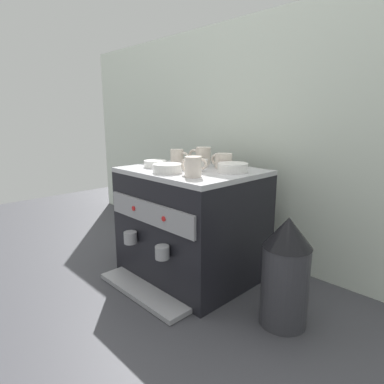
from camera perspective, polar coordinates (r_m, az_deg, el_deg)
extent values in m
plane|color=#38383D|center=(1.59, 0.00, -13.84)|extent=(4.00, 4.00, 0.00)
cube|color=silver|center=(1.71, 9.38, 8.67)|extent=(2.80, 0.03, 1.19)
cube|color=black|center=(1.50, 0.00, -5.71)|extent=(0.57, 0.46, 0.47)
cube|color=#B7B7BC|center=(1.44, 0.00, 3.67)|extent=(0.57, 0.46, 0.02)
cube|color=#939399|center=(1.32, -7.48, -3.66)|extent=(0.52, 0.01, 0.09)
cylinder|color=red|center=(1.39, -10.16, -2.84)|extent=(0.02, 0.01, 0.02)
cylinder|color=red|center=(1.24, -4.97, -4.70)|extent=(0.02, 0.01, 0.02)
cube|color=#939399|center=(1.42, -8.56, -16.81)|extent=(0.48, 0.12, 0.02)
cylinder|color=#939399|center=(1.43, -10.72, -7.84)|extent=(0.06, 0.06, 0.05)
cylinder|color=#939399|center=(1.27, -5.22, -10.47)|extent=(0.06, 0.06, 0.05)
cylinder|color=beige|center=(1.46, 5.54, 5.46)|extent=(0.08, 0.08, 0.06)
torus|color=beige|center=(1.49, 4.11, 5.65)|extent=(0.05, 0.01, 0.05)
cylinder|color=beige|center=(1.58, 1.98, 6.38)|extent=(0.07, 0.07, 0.08)
torus|color=beige|center=(1.60, 0.34, 6.47)|extent=(0.06, 0.03, 0.06)
cylinder|color=beige|center=(1.58, -2.64, 6.19)|extent=(0.06, 0.06, 0.07)
torus|color=beige|center=(1.55, -1.37, 6.08)|extent=(0.05, 0.02, 0.05)
cylinder|color=beige|center=(1.23, 0.18, 4.42)|extent=(0.06, 0.06, 0.08)
torus|color=beige|center=(1.27, -1.08, 4.66)|extent=(0.06, 0.02, 0.06)
cylinder|color=beige|center=(1.38, 0.39, 5.05)|extent=(0.06, 0.06, 0.06)
torus|color=beige|center=(1.36, 1.87, 4.91)|extent=(0.05, 0.02, 0.05)
cylinder|color=white|center=(1.36, 7.14, 4.27)|extent=(0.13, 0.13, 0.04)
cylinder|color=white|center=(1.36, 7.12, 3.69)|extent=(0.07, 0.07, 0.01)
cylinder|color=white|center=(1.34, -4.28, 4.17)|extent=(0.12, 0.12, 0.04)
cylinder|color=white|center=(1.34, -4.27, 3.60)|extent=(0.07, 0.07, 0.01)
cylinder|color=white|center=(1.49, 0.92, 5.07)|extent=(0.10, 0.10, 0.03)
cylinder|color=white|center=(1.49, 0.92, 4.58)|extent=(0.05, 0.05, 0.01)
cylinder|color=white|center=(1.49, -6.46, 4.94)|extent=(0.10, 0.10, 0.03)
cylinder|color=white|center=(1.49, -6.45, 4.49)|extent=(0.06, 0.06, 0.01)
cylinder|color=#333338|center=(1.22, 15.89, -15.50)|extent=(0.16, 0.16, 0.29)
cone|color=black|center=(1.14, 16.50, -6.77)|extent=(0.17, 0.17, 0.10)
cylinder|color=#B7B7BC|center=(1.85, -9.33, -7.63)|extent=(0.10, 0.10, 0.14)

